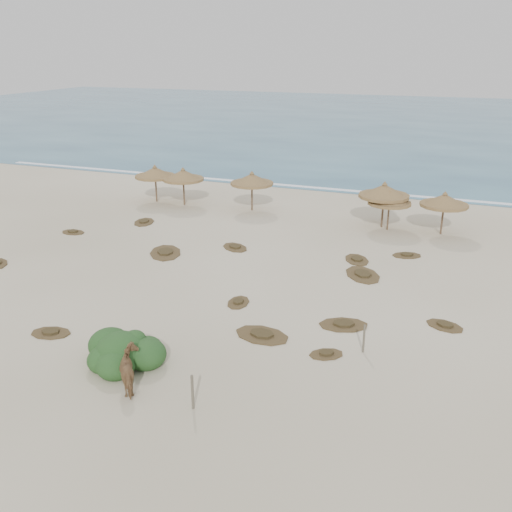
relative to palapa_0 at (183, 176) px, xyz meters
The scene contains 26 objects.
ground 20.53m from the palapa_0, 57.32° to the right, with size 160.00×160.00×0.00m, color beige.
ocean 58.91m from the palapa_0, 79.21° to the left, with size 200.00×100.00×0.01m, color #24506E.
foam_line 14.29m from the palapa_0, 38.67° to the left, with size 70.00×0.60×0.01m, color white.
palapa_0 is the anchor object (origin of this frame).
palapa_1 2.49m from the palapa_0, behind, with size 4.09×4.09×2.89m.
palapa_2 5.37m from the palapa_0, ahead, with size 3.61×3.61×2.92m.
palapa_3 14.95m from the palapa_0, ahead, with size 4.34×4.34×3.11m.
palapa_4 15.42m from the palapa_0, ahead, with size 3.20×3.20×2.64m.
palapa_5 18.76m from the palapa_0, ahead, with size 3.54×3.54×2.83m.
horse 24.83m from the palapa_0, 66.81° to the right, with size 0.79×1.74×1.47m, color olive.
fence_post_near 26.20m from the palapa_0, 61.97° to the right, with size 0.10×0.10×1.27m, color brown.
fence_post_far 24.28m from the palapa_0, 45.76° to the right, with size 0.09×0.09×1.20m, color brown.
bush 23.14m from the palapa_0, 68.36° to the right, with size 3.27×2.88×1.47m.
scrub_1 11.02m from the palapa_0, 68.47° to the right, with size 2.93×3.30×0.16m.
scrub_2 18.38m from the palapa_0, 54.67° to the right, with size 1.14×1.62×0.16m.
scrub_3 18.15m from the palapa_0, 31.35° to the right, with size 2.75×3.07×0.16m.
scrub_4 24.31m from the palapa_0, 35.14° to the right, with size 1.91×1.58×0.16m.
scrub_6 5.61m from the palapa_0, 94.87° to the right, with size 1.86×2.32×0.16m.
scrub_7 16.49m from the palapa_0, 26.34° to the right, with size 2.01×2.31×0.16m.
scrub_8 9.67m from the palapa_0, 112.25° to the right, with size 1.67×1.14×0.16m.
scrub_9 21.74m from the palapa_0, 54.06° to the right, with size 2.59×1.88×0.16m.
scrub_10 18.21m from the palapa_0, 17.79° to the right, with size 1.97×1.66×0.16m.
scrub_11 21.04m from the palapa_0, 78.11° to the right, with size 1.90×1.42×0.16m.
scrub_12 24.00m from the palapa_0, 49.25° to the right, with size 1.63×1.48×0.16m.
scrub_13 10.94m from the palapa_0, 46.27° to the right, with size 2.27×2.14×0.16m.
scrub_14 22.08m from the palapa_0, 44.45° to the right, with size 2.48×2.03×0.16m.
Camera 1 is at (8.91, -20.22, 11.40)m, focal length 40.00 mm.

